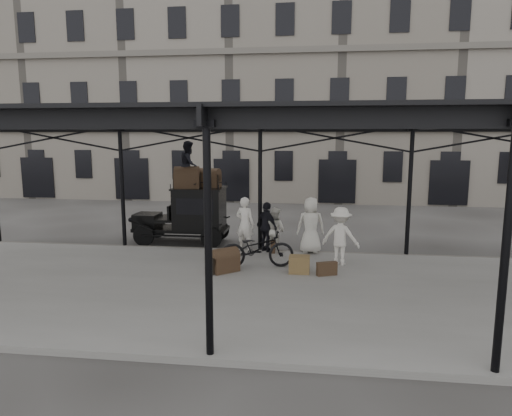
# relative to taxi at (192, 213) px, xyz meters

# --- Properties ---
(ground) EXTENTS (120.00, 120.00, 0.00)m
(ground) POSITION_rel_taxi_xyz_m (2.80, -3.25, -1.20)
(ground) COLOR #383533
(ground) RESTS_ON ground
(platform) EXTENTS (28.00, 8.00, 0.15)m
(platform) POSITION_rel_taxi_xyz_m (2.80, -5.25, -1.13)
(platform) COLOR slate
(platform) RESTS_ON ground
(canopy) EXTENTS (22.50, 9.00, 4.74)m
(canopy) POSITION_rel_taxi_xyz_m (2.80, -4.97, 3.39)
(canopy) COLOR black
(canopy) RESTS_ON ground
(building_frontage) EXTENTS (64.00, 8.00, 14.00)m
(building_frontage) POSITION_rel_taxi_xyz_m (2.80, 14.75, 5.80)
(building_frontage) COLOR slate
(building_frontage) RESTS_ON ground
(taxi) EXTENTS (3.65, 1.55, 2.18)m
(taxi) POSITION_rel_taxi_xyz_m (0.00, 0.00, 0.00)
(taxi) COLOR black
(taxi) RESTS_ON ground
(porter_left) EXTENTS (0.81, 0.67, 1.90)m
(porter_left) POSITION_rel_taxi_xyz_m (2.30, -1.45, -0.11)
(porter_left) COLOR silver
(porter_left) RESTS_ON platform
(porter_midleft) EXTENTS (0.95, 0.92, 1.55)m
(porter_midleft) POSITION_rel_taxi_xyz_m (3.35, -1.45, -0.28)
(porter_midleft) COLOR beige
(porter_midleft) RESTS_ON platform
(porter_centre) EXTENTS (0.99, 0.70, 1.93)m
(porter_centre) POSITION_rel_taxi_xyz_m (4.56, -1.45, -0.09)
(porter_centre) COLOR beige
(porter_centre) RESTS_ON platform
(porter_official) EXTENTS (1.02, 1.01, 1.73)m
(porter_official) POSITION_rel_taxi_xyz_m (3.06, -1.45, -0.19)
(porter_official) COLOR black
(porter_official) RESTS_ON platform
(porter_right) EXTENTS (1.33, 1.02, 1.81)m
(porter_right) POSITION_rel_taxi_xyz_m (5.50, -2.80, -0.15)
(porter_right) COLOR silver
(porter_right) RESTS_ON platform
(bicycle) EXTENTS (2.37, 1.27, 1.18)m
(bicycle) POSITION_rel_taxi_xyz_m (2.96, -3.41, -0.46)
(bicycle) COLOR black
(bicycle) RESTS_ON platform
(porter_roof) EXTENTS (0.75, 0.92, 1.75)m
(porter_roof) POSITION_rel_taxi_xyz_m (-0.03, -0.10, 1.85)
(porter_roof) COLOR black
(porter_roof) RESTS_ON taxi
(steamer_trunk_roof_near) EXTENTS (1.01, 0.71, 0.68)m
(steamer_trunk_roof_near) POSITION_rel_taxi_xyz_m (-0.08, -0.25, 1.32)
(steamer_trunk_roof_near) COLOR #43341F
(steamer_trunk_roof_near) RESTS_ON taxi
(steamer_trunk_roof_far) EXTENTS (0.90, 0.66, 0.60)m
(steamer_trunk_roof_far) POSITION_rel_taxi_xyz_m (0.67, 0.20, 1.27)
(steamer_trunk_roof_far) COLOR #43341F
(steamer_trunk_roof_far) RESTS_ON taxi
(steamer_trunk_platform) EXTENTS (0.93, 0.91, 0.59)m
(steamer_trunk_platform) POSITION_rel_taxi_xyz_m (2.06, -3.97, -0.76)
(steamer_trunk_platform) COLOR #43341F
(steamer_trunk_platform) RESTS_ON platform
(wicker_hamper) EXTENTS (0.60, 0.46, 0.50)m
(wicker_hamper) POSITION_rel_taxi_xyz_m (4.27, -3.81, -0.80)
(wicker_hamper) COLOR brown
(wicker_hamper) RESTS_ON platform
(suitcase_upright) EXTENTS (0.21, 0.61, 0.45)m
(suitcase_upright) POSITION_rel_taxi_xyz_m (3.27, -1.45, -0.83)
(suitcase_upright) COLOR #43341F
(suitcase_upright) RESTS_ON platform
(suitcase_flat) EXTENTS (0.61, 0.36, 0.40)m
(suitcase_flat) POSITION_rel_taxi_xyz_m (5.06, -3.98, -0.85)
(suitcase_flat) COLOR #43341F
(suitcase_flat) RESTS_ON platform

